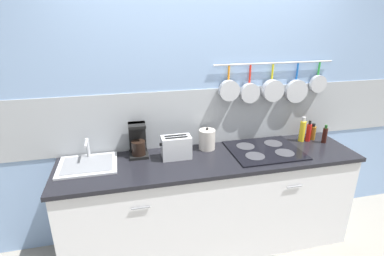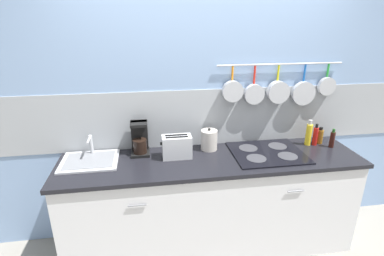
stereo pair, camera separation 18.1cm
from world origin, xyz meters
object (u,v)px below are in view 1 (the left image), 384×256
at_px(coffee_maker, 138,142).
at_px(bottle_dish_soap, 313,132).
at_px(bottle_olive_oil, 309,132).
at_px(toaster, 176,147).
at_px(bottle_cooking_wine, 302,131).
at_px(bottle_sesame_oil, 325,135).
at_px(kettle, 207,139).

bearing_deg(coffee_maker, bottle_dish_soap, -1.60).
bearing_deg(bottle_olive_oil, toaster, -177.14).
relative_size(coffee_maker, bottle_dish_soap, 1.76).
relative_size(bottle_cooking_wine, bottle_sesame_oil, 1.38).
height_order(kettle, bottle_cooking_wine, bottle_cooking_wine).
distance_m(coffee_maker, toaster, 0.34).
bearing_deg(bottle_cooking_wine, bottle_olive_oil, -11.26).
xyz_separation_m(kettle, bottle_dish_soap, (1.06, -0.03, -0.02)).
height_order(kettle, bottle_olive_oil, bottle_olive_oil).
distance_m(bottle_dish_soap, bottle_sesame_oil, 0.12).
xyz_separation_m(coffee_maker, bottle_sesame_oil, (1.74, -0.15, -0.04)).
bearing_deg(kettle, toaster, -158.66).
relative_size(coffee_maker, kettle, 1.39).
xyz_separation_m(coffee_maker, bottle_olive_oil, (1.61, -0.07, -0.03)).
height_order(toaster, kettle, kettle).
relative_size(bottle_cooking_wine, bottle_dish_soap, 1.51).
xyz_separation_m(coffee_maker, kettle, (0.61, -0.02, -0.03)).
bearing_deg(coffee_maker, bottle_olive_oil, -2.60).
xyz_separation_m(coffee_maker, toaster, (0.31, -0.14, -0.02)).
xyz_separation_m(kettle, bottle_cooking_wine, (0.94, -0.04, 0.02)).
bearing_deg(bottle_olive_oil, bottle_cooking_wine, 168.74).
height_order(coffee_maker, kettle, coffee_maker).
relative_size(kettle, bottle_cooking_wine, 0.84).
relative_size(bottle_cooking_wine, bottle_olive_oil, 1.18).
height_order(toaster, bottle_olive_oil, bottle_olive_oil).
bearing_deg(toaster, bottle_olive_oil, 2.86).
bearing_deg(toaster, bottle_cooking_wine, 3.57).
xyz_separation_m(toaster, kettle, (0.30, 0.12, -0.01)).
distance_m(bottle_cooking_wine, bottle_sesame_oil, 0.21).
bearing_deg(bottle_cooking_wine, bottle_sesame_oil, -24.03).
distance_m(coffee_maker, kettle, 0.62).
bearing_deg(bottle_dish_soap, bottle_cooking_wine, -173.69).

